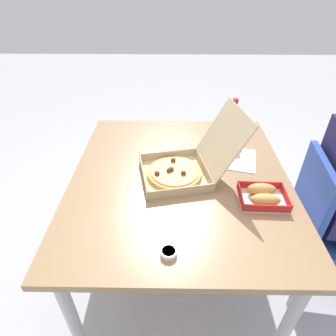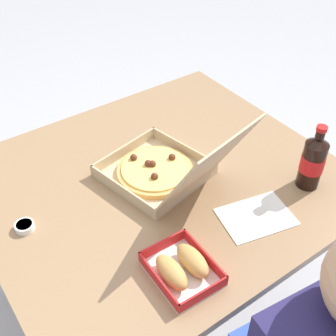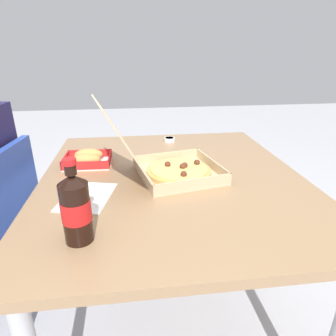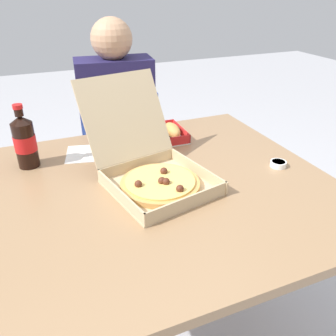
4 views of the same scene
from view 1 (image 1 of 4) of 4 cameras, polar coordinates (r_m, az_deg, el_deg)
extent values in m
plane|color=#B2B2B7|center=(1.83, 1.83, -19.53)|extent=(10.00, 10.00, 0.00)
cube|color=#997551|center=(1.31, 2.41, -2.08)|extent=(1.12, 0.99, 0.03)
cylinder|color=#B7B7BC|center=(1.96, -10.75, -1.28)|extent=(0.05, 0.05, 0.68)
cylinder|color=#B7B7BC|center=(1.34, -18.52, -27.48)|extent=(0.05, 0.05, 0.68)
cylinder|color=#B7B7BC|center=(1.97, 14.34, -1.47)|extent=(0.05, 0.05, 0.68)
cylinder|color=#B7B7BC|center=(1.37, 22.97, -27.26)|extent=(0.05, 0.05, 0.68)
cube|color=#2D4CAD|center=(1.47, 27.22, -5.01)|extent=(0.36, 0.07, 0.38)
cylinder|color=#B2B2B7|center=(1.66, 25.05, -20.17)|extent=(0.03, 0.03, 0.43)
cylinder|color=#B2B2B7|center=(1.86, 22.75, -11.57)|extent=(0.03, 0.03, 0.43)
cube|color=tan|center=(1.30, 1.31, -1.48)|extent=(0.35, 0.35, 0.01)
cube|color=tan|center=(1.27, -4.99, -1.41)|extent=(0.29, 0.07, 0.04)
cube|color=tan|center=(1.40, 0.10, 2.76)|extent=(0.07, 0.29, 0.04)
cube|color=tan|center=(1.18, 2.80, -4.75)|extent=(0.07, 0.29, 0.04)
cube|color=tan|center=(1.32, 7.40, 0.05)|extent=(0.29, 0.07, 0.04)
cube|color=tan|center=(1.26, 11.11, 5.85)|extent=(0.32, 0.20, 0.26)
cylinder|color=tan|center=(1.29, 1.32, -1.06)|extent=(0.25, 0.25, 0.02)
cylinder|color=#EAC666|center=(1.29, 1.33, -0.64)|extent=(0.22, 0.22, 0.01)
sphere|color=#562819|center=(1.34, 1.06, 1.57)|extent=(0.02, 0.02, 0.02)
sphere|color=#562819|center=(1.26, -2.23, -1.12)|extent=(0.02, 0.02, 0.02)
sphere|color=#562819|center=(1.28, 0.66, -0.26)|extent=(0.02, 0.02, 0.02)
sphere|color=#562819|center=(1.26, 3.15, -1.06)|extent=(0.02, 0.02, 0.02)
sphere|color=#562819|center=(1.27, 0.22, -0.53)|extent=(0.02, 0.02, 0.02)
cube|color=white|center=(1.24, 18.52, -6.11)|extent=(0.16, 0.19, 0.00)
cube|color=red|center=(1.20, 14.44, -5.39)|extent=(0.15, 0.01, 0.03)
cube|color=red|center=(1.25, 22.77, -5.41)|extent=(0.15, 0.01, 0.03)
cube|color=red|center=(1.28, 18.00, -3.27)|extent=(0.01, 0.19, 0.03)
cube|color=red|center=(1.17, 19.45, -7.75)|extent=(0.01, 0.19, 0.03)
ellipsoid|color=tan|center=(1.24, 18.44, -4.12)|extent=(0.06, 0.12, 0.05)
ellipsoid|color=tan|center=(1.20, 19.11, -6.15)|extent=(0.06, 0.12, 0.05)
cylinder|color=black|center=(1.61, 12.84, 8.74)|extent=(0.07, 0.07, 0.16)
cone|color=black|center=(1.57, 13.30, 11.73)|extent=(0.07, 0.07, 0.02)
cylinder|color=black|center=(1.56, 13.42, 12.57)|extent=(0.03, 0.03, 0.02)
cylinder|color=red|center=(1.55, 13.52, 13.22)|extent=(0.03, 0.03, 0.01)
cylinder|color=red|center=(1.61, 12.88, 9.00)|extent=(0.07, 0.07, 0.06)
cube|color=white|center=(1.46, 14.39, 1.72)|extent=(0.24, 0.19, 0.00)
cylinder|color=white|center=(0.99, 0.12, -16.72)|extent=(0.06, 0.06, 0.02)
cylinder|color=#DBBC66|center=(0.98, 0.13, -16.51)|extent=(0.05, 0.05, 0.01)
camera|label=2|loc=(1.03, 74.51, 21.55)|focal=46.83mm
camera|label=3|loc=(2.08, 6.67, 26.64)|focal=31.10mm
camera|label=4|loc=(1.63, -33.99, 22.99)|focal=37.25mm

